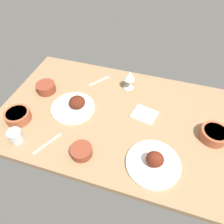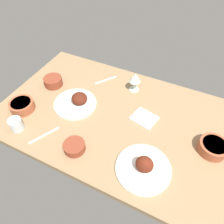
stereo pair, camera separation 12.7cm
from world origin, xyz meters
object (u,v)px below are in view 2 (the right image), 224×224
bowl_cream (74,146)px  spoon_loose (44,135)px  fork_loose (106,80)px  bowl_pasta (213,148)px  plate_far_side (77,102)px  bowl_soup (22,105)px  plate_center_main (144,167)px  water_tumbler (16,124)px  folded_napkin (144,118)px  wine_glass (135,78)px  bowl_potatoes (53,81)px

bowl_cream → spoon_loose: size_ratio=0.64×
fork_loose → spoon_loose: bearing=27.7°
bowl_pasta → fork_loose: bearing=160.3°
plate_far_side → fork_loose: (5.79, 29.43, -1.84)cm
bowl_cream → bowl_soup: bearing=166.7°
plate_center_main → bowl_cream: 37.61cm
plate_far_side → spoon_loose: bearing=-96.5°
bowl_pasta → bowl_soup: bearing=-169.8°
plate_center_main → bowl_pasta: 39.04cm
bowl_pasta → water_tumbler: size_ratio=2.00×
bowl_soup → water_tumbler: bearing=-59.0°
bowl_pasta → folded_napkin: bearing=172.1°
fork_loose → spoon_loose: same height
bowl_cream → folded_napkin: 45.06cm
water_tumbler → spoon_loose: (17.16, 2.44, -3.35)cm
fork_loose → bowl_pasta: bearing=106.9°
plate_center_main → fork_loose: (-48.59, 53.83, -2.09)cm
plate_far_side → bowl_pasta: (83.42, 1.69, 1.01)cm
bowl_cream → wine_glass: wine_glass is taller
plate_far_side → wine_glass: (27.96, 29.21, 7.69)cm
bowl_potatoes → wine_glass: wine_glass is taller
bowl_pasta → folded_napkin: size_ratio=1.06×
water_tumbler → wine_glass: bearing=51.6°
wine_glass → bowl_soup: bearing=-139.9°
wine_glass → fork_loose: 24.13cm
bowl_soup → folded_napkin: bowl_soup is taller
plate_far_side → bowl_potatoes: 26.91cm
bowl_potatoes → bowl_cream: size_ratio=1.09×
bowl_potatoes → fork_loose: (31.05, 20.19, -2.84)cm
plate_far_side → bowl_soup: plate_far_side is taller
plate_center_main → water_tumbler: bearing=-174.3°
water_tumbler → bowl_pasta: bearing=17.9°
fork_loose → water_tumbler: bearing=13.3°
wine_glass → water_tumbler: 78.24cm
bowl_soup → spoon_loose: (25.24, -11.01, -2.79)cm
bowl_soup → fork_loose: size_ratio=0.86×
bowl_pasta → wine_glass: 62.27cm
bowl_potatoes → fork_loose: bowl_potatoes is taller
plate_center_main → spoon_loose: plate_center_main is taller
wine_glass → water_tumbler: (-48.47, -61.11, -6.17)cm
water_tumbler → fork_loose: (26.31, 61.34, -3.35)cm
plate_far_side → fork_loose: size_ratio=1.57×
plate_far_side → bowl_pasta: size_ratio=1.82×
plate_far_side → fork_loose: plate_far_side is taller
bowl_soup → folded_napkin: bearing=19.6°
bowl_cream → water_tumbler: size_ratio=1.55×
bowl_soup → bowl_potatoes: 27.89cm
bowl_soup → wine_glass: size_ratio=1.07×
folded_napkin → spoon_loose: size_ratio=0.78×
plate_far_side → folded_napkin: bearing=9.4°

